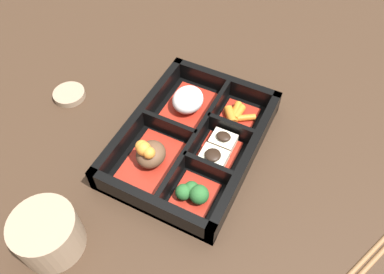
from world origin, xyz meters
TOP-DOWN VIEW (x-y plane):
  - ground_plane at (0.00, 0.00)m, footprint 3.00×3.00m
  - bento_base at (0.00, 0.00)m, footprint 0.29×0.21m
  - bento_rim at (-0.00, -0.00)m, footprint 0.29×0.21m
  - bowl_stew at (-0.07, 0.04)m, footprint 0.11×0.08m
  - bowl_rice at (0.06, 0.04)m, footprint 0.11×0.08m
  - bowl_greens at (-0.09, -0.05)m, footprint 0.06×0.06m
  - bowl_tofu at (-0.01, -0.05)m, footprint 0.08×0.06m
  - bowl_carrots at (0.08, -0.05)m, footprint 0.07×0.06m
  - tea_cup at (-0.24, 0.10)m, footprint 0.09×0.09m
  - sauce_dish at (0.00, 0.26)m, footprint 0.06×0.06m

SIDE VIEW (x-z plane):
  - ground_plane at x=0.00m, z-range 0.00..0.00m
  - bento_base at x=0.00m, z-range 0.00..0.01m
  - sauce_dish at x=0.00m, z-range 0.00..0.01m
  - bowl_carrots at x=0.08m, z-range 0.01..0.03m
  - bento_rim at x=0.00m, z-range 0.00..0.04m
  - bowl_tofu at x=-0.01m, z-range 0.01..0.04m
  - bowl_greens at x=-0.09m, z-range 0.01..0.04m
  - bowl_rice at x=0.06m, z-range 0.01..0.05m
  - bowl_stew at x=-0.07m, z-range 0.00..0.06m
  - tea_cup at x=-0.24m, z-range 0.00..0.07m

